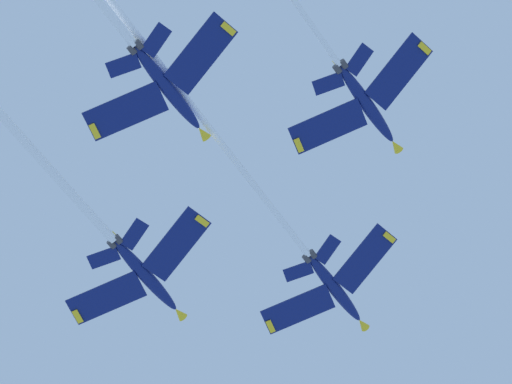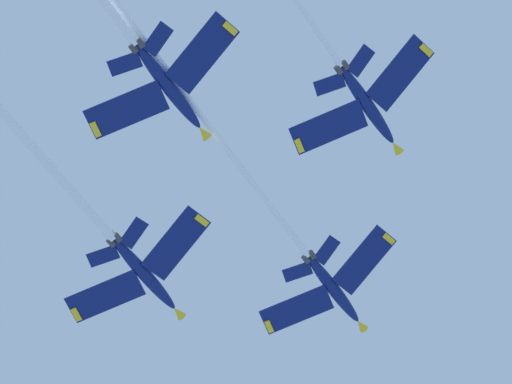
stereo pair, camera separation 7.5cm
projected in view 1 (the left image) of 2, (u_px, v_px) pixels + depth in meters
jet_lead at (289, 230)px, 113.78m from camera, size 19.88×53.20×19.76m
jet_left_wing at (59, 179)px, 104.72m from camera, size 19.86×57.40×21.89m
jet_right_wing at (330, 53)px, 107.72m from camera, size 19.85×49.52×18.68m
jet_slot at (107, 11)px, 99.75m from camera, size 19.88×51.85×19.61m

